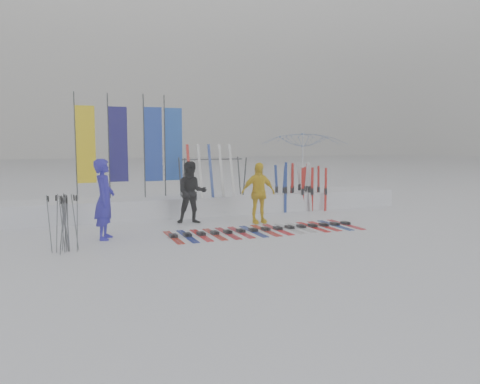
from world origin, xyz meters
name	(u,v)px	position (x,y,z in m)	size (l,w,h in m)	color
ground	(257,241)	(0.00, 0.00, 0.00)	(120.00, 120.00, 0.00)	white
snow_bank	(201,204)	(0.00, 4.60, 0.30)	(14.00, 1.60, 0.60)	white
person_blue	(104,199)	(-3.29, 1.57, 0.97)	(0.70, 0.46, 1.93)	#231DAE
person_black	(192,193)	(-0.77, 2.93, 0.89)	(0.86, 0.67, 1.78)	black
person_yellow	(258,193)	(1.03, 2.30, 0.87)	(1.02, 0.43, 1.74)	yellow
tent_canopy	(303,168)	(3.97, 4.97, 1.39)	(3.04, 3.10, 2.79)	white
ski_row	(266,229)	(0.74, 1.13, 0.04)	(5.12, 1.69, 0.07)	red
pole_cluster	(65,224)	(-4.21, 0.52, 0.61)	(0.61, 0.55, 1.25)	#595B60
feather_flags	(133,145)	(-2.11, 4.81, 2.24)	(3.26, 0.20, 3.20)	#383A3F
ski_rack	(213,172)	(0.28, 4.20, 1.38)	(2.04, 0.80, 1.23)	#383A3F
upright_skis	(301,187)	(3.43, 4.14, 0.78)	(1.55, 1.14, 1.67)	red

